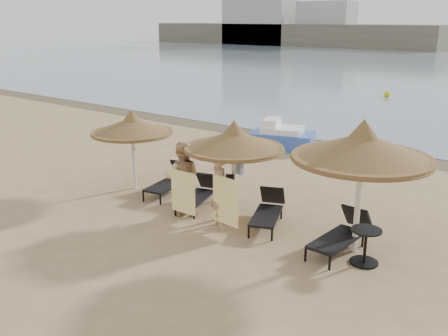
# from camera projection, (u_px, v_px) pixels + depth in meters

# --- Properties ---
(ground) EXTENTS (160.00, 160.00, 0.00)m
(ground) POSITION_uv_depth(u_px,v_px,m) (211.00, 225.00, 12.72)
(ground) COLOR tan
(ground) RESTS_ON ground
(wet_sand_strip) EXTENTS (200.00, 1.60, 0.01)m
(wet_sand_strip) POSITION_uv_depth(u_px,v_px,m) (361.00, 151.00, 19.82)
(wet_sand_strip) COLOR brown
(wet_sand_strip) RESTS_ON ground
(far_shore) EXTENTS (150.00, 54.80, 12.00)m
(far_shore) POSITION_uv_depth(u_px,v_px,m) (385.00, 31.00, 85.43)
(far_shore) COLOR #68644F
(far_shore) RESTS_ON ground
(palapa_left) EXTENTS (2.49, 2.49, 2.46)m
(palapa_left) POSITION_uv_depth(u_px,v_px,m) (132.00, 126.00, 14.95)
(palapa_left) COLOR silver
(palapa_left) RESTS_ON ground
(palapa_center) EXTENTS (2.62, 2.62, 2.60)m
(palapa_center) POSITION_uv_depth(u_px,v_px,m) (234.00, 140.00, 12.75)
(palapa_center) COLOR silver
(palapa_center) RESTS_ON ground
(palapa_right) EXTENTS (3.07, 3.07, 3.04)m
(palapa_right) POSITION_uv_depth(u_px,v_px,m) (362.00, 147.00, 10.64)
(palapa_right) COLOR silver
(palapa_right) RESTS_ON ground
(lounger_far_left) EXTENTS (1.01, 2.04, 0.87)m
(lounger_far_left) POSITION_uv_depth(u_px,v_px,m) (171.00, 180.00, 15.03)
(lounger_far_left) COLOR black
(lounger_far_left) RESTS_ON ground
(lounger_near_left) EXTENTS (1.09, 1.91, 0.81)m
(lounger_near_left) POSITION_uv_depth(u_px,v_px,m) (199.00, 193.00, 14.00)
(lounger_near_left) COLOR black
(lounger_near_left) RESTS_ON ground
(lounger_near_right) EXTENTS (1.29, 1.97, 0.84)m
(lounger_near_right) POSITION_uv_depth(u_px,v_px,m) (268.00, 210.00, 12.74)
(lounger_near_right) COLOR black
(lounger_near_right) RESTS_ON ground
(lounger_far_right) EXTENTS (0.78, 2.02, 0.89)m
(lounger_far_right) POSITION_uv_depth(u_px,v_px,m) (343.00, 233.00, 11.31)
(lounger_far_right) COLOR black
(lounger_far_right) RESTS_ON ground
(side_table) EXTENTS (0.65, 0.65, 0.79)m
(side_table) POSITION_uv_depth(u_px,v_px,m) (365.00, 247.00, 10.66)
(side_table) COLOR black
(side_table) RESTS_ON ground
(person_left) EXTENTS (1.28, 1.17, 2.33)m
(person_left) POSITION_uv_depth(u_px,v_px,m) (182.00, 173.00, 13.16)
(person_left) COLOR tan
(person_left) RESTS_ON ground
(person_right) EXTENTS (1.23, 1.14, 2.24)m
(person_right) POSITION_uv_depth(u_px,v_px,m) (220.00, 184.00, 12.36)
(person_right) COLOR tan
(person_right) RESTS_ON ground
(towel_left) EXTENTS (0.81, 0.03, 1.13)m
(towel_left) POSITION_uv_depth(u_px,v_px,m) (183.00, 192.00, 12.80)
(towel_left) COLOR yellow
(towel_left) RESTS_ON ground
(towel_right) EXTENTS (0.86, 0.12, 1.20)m
(towel_right) POSITION_uv_depth(u_px,v_px,m) (225.00, 201.00, 12.05)
(towel_right) COLOR yellow
(towel_right) RESTS_ON ground
(bag_patterned) EXTENTS (0.34, 0.16, 0.41)m
(bag_patterned) POSITION_uv_depth(u_px,v_px,m) (238.00, 166.00, 13.10)
(bag_patterned) COLOR white
(bag_patterned) RESTS_ON ground
(bag_dark) EXTENTS (0.23, 0.15, 0.31)m
(bag_dark) POSITION_uv_depth(u_px,v_px,m) (230.00, 180.00, 12.93)
(bag_dark) COLOR black
(bag_dark) RESTS_ON ground
(pedal_boat) EXTENTS (2.86, 2.22, 1.17)m
(pedal_boat) POSITION_uv_depth(u_px,v_px,m) (281.00, 137.00, 20.27)
(pedal_boat) COLOR blue
(pedal_boat) RESTS_ON ground
(buoy_left) EXTENTS (0.39, 0.39, 0.39)m
(buoy_left) POSITION_uv_depth(u_px,v_px,m) (387.00, 94.00, 33.29)
(buoy_left) COLOR #CDBD0C
(buoy_left) RESTS_ON ground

